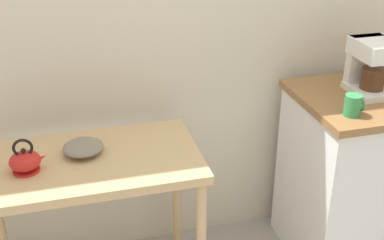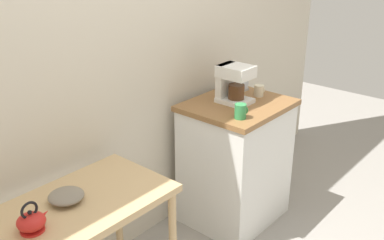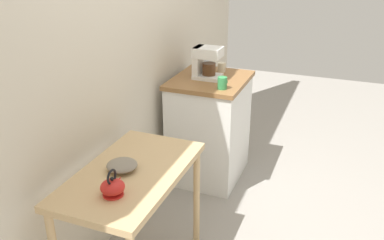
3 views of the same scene
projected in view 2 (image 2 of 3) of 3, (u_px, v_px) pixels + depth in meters
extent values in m
cube|color=beige|center=(138.00, 36.00, 2.73)|extent=(4.40, 0.10, 2.80)
cube|color=tan|center=(75.00, 208.00, 2.16)|extent=(0.96, 0.54, 0.04)
cylinder|color=tan|center=(118.00, 216.00, 2.75)|extent=(0.04, 0.04, 0.72)
cube|color=white|center=(235.00, 164.00, 3.22)|extent=(0.67, 0.57, 0.88)
cube|color=olive|center=(238.00, 105.00, 3.04)|extent=(0.70, 0.60, 0.04)
cylinder|color=gray|center=(67.00, 201.00, 2.17)|extent=(0.08, 0.08, 0.01)
ellipsoid|color=gray|center=(66.00, 196.00, 2.16)|extent=(0.17, 0.17, 0.05)
cylinder|color=red|center=(33.00, 230.00, 1.95)|extent=(0.11, 0.11, 0.01)
ellipsoid|color=red|center=(31.00, 222.00, 1.94)|extent=(0.13, 0.13, 0.08)
cone|color=red|center=(43.00, 215.00, 1.98)|extent=(0.06, 0.03, 0.05)
sphere|color=black|center=(30.00, 212.00, 1.92)|extent=(0.02, 0.02, 0.02)
torus|color=black|center=(29.00, 210.00, 1.92)|extent=(0.08, 0.01, 0.08)
cube|color=white|center=(235.00, 100.00, 3.03)|extent=(0.18, 0.22, 0.03)
cube|color=white|center=(225.00, 82.00, 3.04)|extent=(0.16, 0.05, 0.26)
cube|color=white|center=(236.00, 71.00, 2.96)|extent=(0.18, 0.22, 0.08)
cylinder|color=#4C2D19|center=(236.00, 92.00, 3.00)|extent=(0.11, 0.11, 0.10)
cylinder|color=#338C4C|center=(240.00, 111.00, 2.76)|extent=(0.07, 0.07, 0.09)
torus|color=#338C4C|center=(244.00, 110.00, 2.78)|extent=(0.01, 0.06, 0.06)
cylinder|color=beige|center=(259.00, 91.00, 3.15)|extent=(0.07, 0.07, 0.08)
torus|color=beige|center=(262.00, 89.00, 3.17)|extent=(0.01, 0.06, 0.06)
cube|color=#B2B5BA|center=(243.00, 89.00, 3.27)|extent=(0.07, 0.05, 0.02)
cylinder|color=#B2B5BA|center=(243.00, 82.00, 3.25)|extent=(0.10, 0.05, 0.10)
cylinder|color=black|center=(244.00, 82.00, 3.25)|extent=(0.09, 0.04, 0.09)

